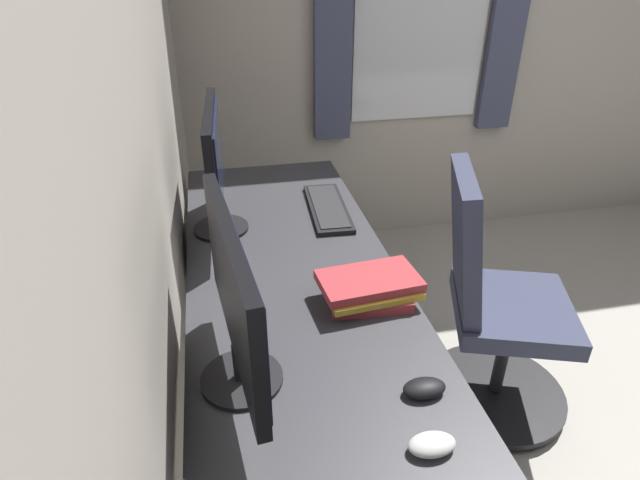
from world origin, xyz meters
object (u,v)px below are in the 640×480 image
drawer_pedestal (275,305)px  monitor_primary (235,298)px  mouse_main (424,388)px  office_chair (492,309)px  monitor_secondary (215,163)px  mouse_spare (432,445)px  keyboard_main (328,208)px  book_stack_near (369,288)px

drawer_pedestal → monitor_primary: monitor_primary is taller
drawer_pedestal → mouse_main: size_ratio=6.68×
drawer_pedestal → office_chair: 0.86m
monitor_primary → mouse_main: 0.49m
monitor_secondary → mouse_spare: size_ratio=5.36×
drawer_pedestal → keyboard_main: (0.06, -0.23, 0.39)m
monitor_secondary → keyboard_main: monitor_secondary is taller
keyboard_main → mouse_main: mouse_main is taller
mouse_spare → book_stack_near: (0.54, -0.02, 0.02)m
mouse_spare → office_chair: (0.74, -0.58, -0.29)m
keyboard_main → mouse_main: size_ratio=4.11×
monitor_primary → mouse_spare: (-0.28, -0.37, -0.23)m
monitor_secondary → mouse_spare: monitor_secondary is taller
mouse_main → book_stack_near: book_stack_near is taller
book_stack_near → keyboard_main: bearing=-1.0°
mouse_main → drawer_pedestal: bearing=14.9°
monitor_secondary → mouse_main: (-0.91, -0.43, -0.24)m
keyboard_main → office_chair: 0.73m
mouse_spare → drawer_pedestal: bearing=10.6°
monitor_secondary → office_chair: monitor_secondary is taller
keyboard_main → office_chair: office_chair is taller
monitor_primary → book_stack_near: bearing=-56.5°
mouse_spare → book_stack_near: book_stack_near is taller
book_stack_near → mouse_spare: bearing=177.7°
monitor_secondary → book_stack_near: 0.70m
keyboard_main → monitor_primary: bearing=154.9°
monitor_secondary → mouse_spare: 1.16m
book_stack_near → office_chair: 0.67m
keyboard_main → mouse_main: 0.99m
monitor_primary → monitor_secondary: bearing=1.0°
monitor_secondary → keyboard_main: (0.07, -0.42, -0.25)m
keyboard_main → office_chair: size_ratio=0.44×
mouse_main → office_chair: size_ratio=0.11×
mouse_spare → monitor_primary: bearing=52.6°
book_stack_near → monitor_secondary: bearing=37.7°
monitor_secondary → office_chair: size_ratio=0.58×
monitor_primary → office_chair: 1.17m
keyboard_main → mouse_spare: bearing=178.4°
keyboard_main → drawer_pedestal: bearing=105.1°
office_chair → keyboard_main: bearing=53.4°
monitor_secondary → office_chair: bearing=-108.9°
office_chair → mouse_spare: bearing=142.1°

